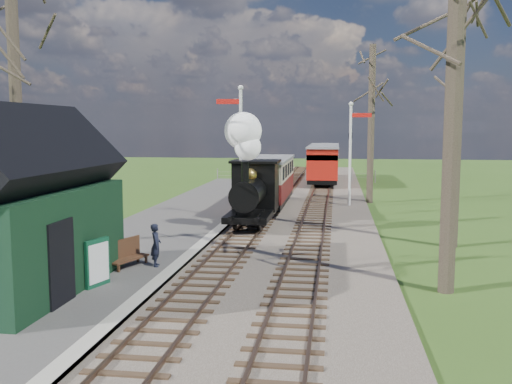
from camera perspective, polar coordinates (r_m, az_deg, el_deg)
The scene contains 19 objects.
ground at distance 10.88m, azimuth -12.37°, elevation -17.31°, with size 140.00×140.00×0.00m, color #36581B.
distant_hills at distance 76.53m, azimuth 6.20°, elevation -9.11°, with size 114.40×48.00×22.02m.
ballast_bed at distance 31.69m, azimuth 3.87°, elevation -1.33°, with size 8.00×60.00×0.10m, color brown.
track_near at distance 31.80m, azimuth 1.53°, elevation -1.20°, with size 1.60×60.00×0.15m.
track_far at distance 31.61m, azimuth 6.22°, elevation -1.28°, with size 1.60×60.00×0.15m.
platform at distance 24.73m, azimuth -8.70°, elevation -3.50°, with size 5.00×44.00×0.20m, color #474442.
coping_strip at distance 24.17m, azimuth -3.46°, elevation -3.65°, with size 0.40×44.00×0.21m, color #B2AD9E.
station_shed at distance 15.60m, azimuth -22.33°, elevation -1.71°, with size 3.25×6.30×4.78m.
semaphore_near at distance 25.69m, azimuth -1.68°, elevation 4.85°, with size 1.22×0.24×6.22m.
semaphore_far at distance 31.34m, azimuth 9.54°, elevation 4.57°, with size 1.22×0.24×5.72m.
bare_trees at distance 19.56m, azimuth 1.50°, elevation 8.98°, with size 15.51×22.39×12.00m.
fence_line at distance 45.59m, azimuth 3.90°, elevation 1.70°, with size 12.60×0.08×1.00m.
locomotive at distance 24.19m, azimuth -0.50°, elevation 1.34°, with size 1.90×4.44×4.76m.
coach at distance 30.23m, azimuth 1.23°, elevation 1.26°, with size 2.22×7.62×2.34m.
red_carriage_a at distance 42.18m, azimuth 6.72°, elevation 2.76°, with size 2.28×5.64×2.40m.
red_carriage_b at distance 47.67m, azimuth 6.87°, elevation 3.18°, with size 2.28×5.64×2.40m.
sign_board at distance 15.60m, azimuth -15.56°, elevation -6.83°, with size 0.35×0.85×1.26m.
bench at distance 17.63m, azimuth -12.90°, elevation -6.03°, with size 0.89×1.51×0.83m.
person at distance 17.42m, azimuth -9.97°, elevation -5.24°, with size 0.47×0.31×1.29m, color black.
Camera 1 is at (3.56, -9.31, 4.37)m, focal length 40.00 mm.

